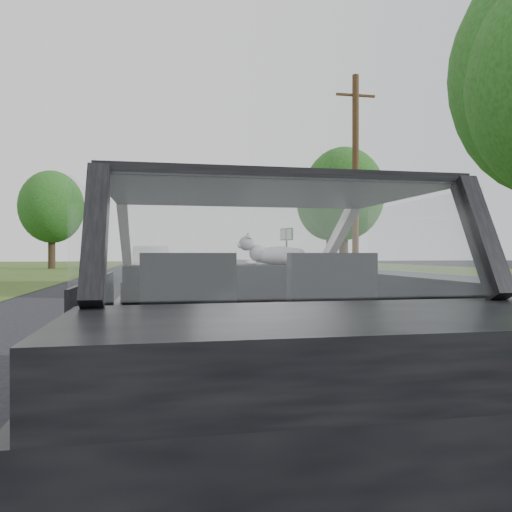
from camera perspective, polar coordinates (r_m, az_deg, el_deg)
name	(u,v)px	position (r m, az deg, el deg)	size (l,w,h in m)	color
ground	(249,428)	(3.29, -0.79, -19.02)	(140.00, 140.00, 0.00)	black
subject_car	(249,311)	(3.12, -0.80, -6.36)	(1.80, 4.00, 1.45)	black
dashboard	(234,285)	(3.73, -2.54, -3.35)	(1.58, 0.45, 0.30)	black
driver_seat	(187,291)	(2.77, -7.87, -3.98)	(0.50, 0.72, 0.42)	black
passenger_seat	(326,289)	(2.93, 7.98, -3.75)	(0.50, 0.72, 0.42)	black
steering_wheel	(182,278)	(3.39, -8.49, -2.53)	(0.36, 0.36, 0.04)	black
cat	(279,254)	(3.75, 2.64, 0.17)	(0.54, 0.17, 0.24)	#999999
guardrail	(337,272)	(13.94, 9.19, -1.82)	(0.05, 90.00, 0.32)	#969BA7
other_car	(151,262)	(22.07, -11.94, -0.72)	(1.70, 4.32, 1.42)	silver
highway_sign	(287,253)	(22.14, 3.51, 0.32)	(0.09, 0.89, 2.21)	#0D5A19
utility_pole	(356,177)	(22.80, 11.30, 8.89)	(0.29, 0.29, 9.01)	#492B19
tree_2	(344,212)	(27.95, 9.98, 4.96)	(4.45, 4.45, 6.75)	#1F4115
tree_3	(329,218)	(40.81, 8.40, 4.36)	(5.28, 5.28, 8.00)	#1F4115
tree_6	(52,221)	(38.66, -22.32, 3.71)	(4.51, 4.51, 6.84)	#1F4115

